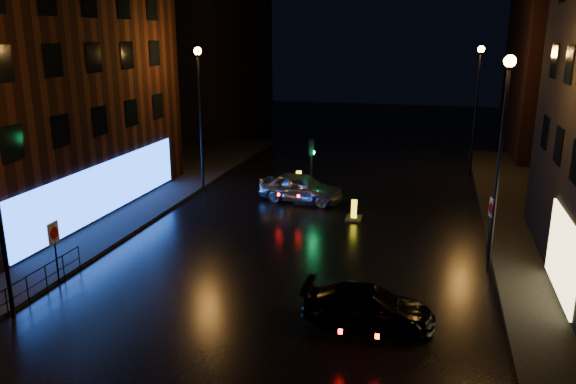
# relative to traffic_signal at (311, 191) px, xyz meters

# --- Properties ---
(ground) EXTENTS (120.00, 120.00, 0.00)m
(ground) POSITION_rel_traffic_signal_xyz_m (1.20, -14.00, -0.50)
(ground) COLOR black
(ground) RESTS_ON ground
(pavement_left) EXTENTS (12.00, 44.00, 0.15)m
(pavement_left) POSITION_rel_traffic_signal_xyz_m (-12.80, -6.00, -0.43)
(pavement_left) COLOR black
(pavement_left) RESTS_ON ground
(building_left) EXTENTS (10.00, 18.00, 12.00)m
(building_left) POSITION_rel_traffic_signal_xyz_m (-14.30, -6.00, 5.50)
(building_left) COLOR black
(building_left) RESTS_ON ground
(building_far_left) EXTENTS (8.00, 16.00, 14.00)m
(building_far_left) POSITION_rel_traffic_signal_xyz_m (-14.80, 21.00, 6.50)
(building_far_left) COLOR black
(building_far_left) RESTS_ON ground
(building_far_right) EXTENTS (8.00, 14.00, 12.00)m
(building_far_right) POSITION_rel_traffic_signal_xyz_m (16.20, 18.00, 5.50)
(building_far_right) COLOR black
(building_far_right) RESTS_ON ground
(street_lamp_lfar) EXTENTS (0.44, 0.44, 8.37)m
(street_lamp_lfar) POSITION_rel_traffic_signal_xyz_m (-6.60, -0.00, 5.06)
(street_lamp_lfar) COLOR black
(street_lamp_lfar) RESTS_ON ground
(street_lamp_rnear) EXTENTS (0.44, 0.44, 8.37)m
(street_lamp_rnear) POSITION_rel_traffic_signal_xyz_m (9.00, -8.00, 5.06)
(street_lamp_rnear) COLOR black
(street_lamp_rnear) RESTS_ON ground
(street_lamp_rfar) EXTENTS (0.44, 0.44, 8.37)m
(street_lamp_rfar) POSITION_rel_traffic_signal_xyz_m (9.00, 8.00, 5.06)
(street_lamp_rfar) COLOR black
(street_lamp_rfar) RESTS_ON ground
(traffic_signal) EXTENTS (1.40, 2.40, 3.45)m
(traffic_signal) POSITION_rel_traffic_signal_xyz_m (0.00, 0.00, 0.00)
(traffic_signal) COLOR black
(traffic_signal) RESTS_ON ground
(guard_railing) EXTENTS (0.05, 6.04, 1.00)m
(guard_railing) POSITION_rel_traffic_signal_xyz_m (-6.80, -15.00, 0.24)
(guard_railing) COLOR black
(guard_railing) RESTS_ON ground
(silver_hatchback) EXTENTS (4.89, 2.49, 1.60)m
(silver_hatchback) POSITION_rel_traffic_signal_xyz_m (-0.45, -0.54, 0.30)
(silver_hatchback) COLOR #9EA0A5
(silver_hatchback) RESTS_ON ground
(dark_sedan) EXTENTS (4.29, 1.76, 1.24)m
(dark_sedan) POSITION_rel_traffic_signal_xyz_m (4.88, -13.42, 0.12)
(dark_sedan) COLOR black
(dark_sedan) RESTS_ON ground
(bollard_near) EXTENTS (0.80, 1.19, 1.03)m
(bollard_near) POSITION_rel_traffic_signal_xyz_m (2.89, -2.98, -0.28)
(bollard_near) COLOR black
(bollard_near) RESTS_ON ground
(bollard_far) EXTENTS (0.84, 1.25, 1.09)m
(bollard_far) POSITION_rel_traffic_signal_xyz_m (-1.22, 2.04, -0.26)
(bollard_far) COLOR black
(bollard_far) RESTS_ON ground
(road_sign_left) EXTENTS (0.10, 0.60, 2.46)m
(road_sign_left) POSITION_rel_traffic_signal_xyz_m (-6.70, -13.46, 1.34)
(road_sign_left) COLOR black
(road_sign_left) RESTS_ON ground
(road_sign_right) EXTENTS (0.18, 0.59, 2.46)m
(road_sign_right) POSITION_rel_traffic_signal_xyz_m (9.10, -6.14, 1.34)
(road_sign_right) COLOR black
(road_sign_right) RESTS_ON ground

